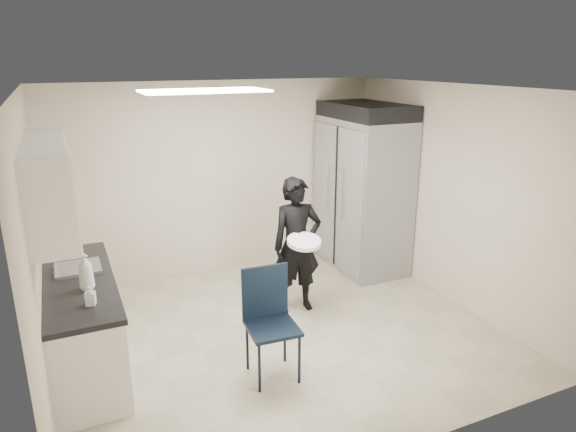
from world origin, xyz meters
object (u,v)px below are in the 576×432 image
folding_chair (272,328)px  commercial_fridge (363,195)px  man_tuxedo (297,245)px  lower_counter (83,326)px

folding_chair → commercial_fridge: bearing=45.8°
folding_chair → man_tuxedo: bearing=59.2°
commercial_fridge → man_tuxedo: 1.66m
commercial_fridge → folding_chair: bearing=-137.9°
commercial_fridge → man_tuxedo: size_ratio=1.31×
lower_counter → folding_chair: (1.58, -0.91, 0.08)m
commercial_fridge → lower_counter: bearing=-164.1°
commercial_fridge → man_tuxedo: (-1.41, -0.84, -0.25)m
lower_counter → folding_chair: 1.82m
folding_chair → man_tuxedo: size_ratio=0.63×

